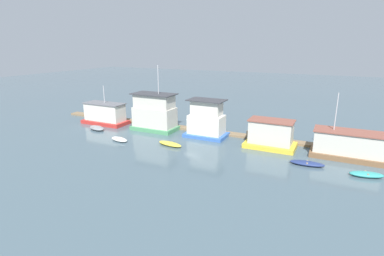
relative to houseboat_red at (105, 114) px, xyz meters
name	(u,v)px	position (x,y,z in m)	size (l,w,h in m)	color
ground_plane	(195,136)	(15.72, 0.17, -1.56)	(200.00, 200.00, 0.00)	#475B66
dock_walkway	(203,130)	(15.72, 2.74, -1.41)	(51.00, 1.46, 0.30)	#846B4C
houseboat_red	(105,114)	(0.00, 0.00, 0.00)	(7.27, 3.39, 6.05)	red
houseboat_green	(155,113)	(9.03, 0.43, 0.96)	(6.56, 3.61, 9.41)	#4C9360
houseboat_blue	(206,121)	(17.14, 0.73, 0.64)	(5.57, 3.71, 5.08)	#3866B7
houseboat_yellow	(271,135)	(25.92, 0.07, 0.03)	(6.02, 3.72, 3.43)	gold
houseboat_brown	(347,145)	(34.27, 0.17, -0.09)	(7.47, 3.40, 7.16)	brown
dinghy_grey	(97,128)	(1.33, -3.37, -1.28)	(3.37, 2.34, 0.54)	gray
dinghy_white	(119,139)	(7.76, -6.14, -1.33)	(2.97, 1.78, 0.46)	white
dinghy_yellow	(170,144)	(14.66, -4.87, -1.32)	(3.61, 1.68, 0.47)	yellow
dinghy_navy	(307,163)	(30.63, -4.03, -1.33)	(3.51, 1.38, 0.44)	navy
dinghy_teal	(366,174)	(35.99, -4.51, -1.31)	(3.22, 1.87, 0.48)	teal
mooring_post_centre	(247,135)	(22.57, 1.76, -0.95)	(0.25, 0.25, 1.22)	#846B4C
mooring_post_near_right	(134,120)	(4.28, 1.76, -0.82)	(0.22, 0.22, 1.47)	#846B4C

